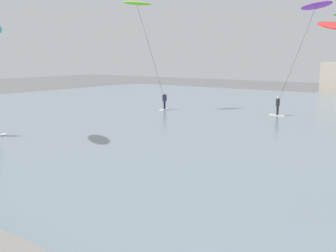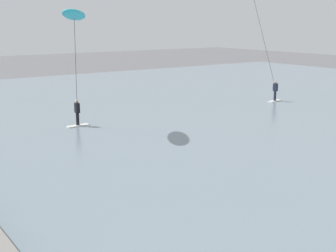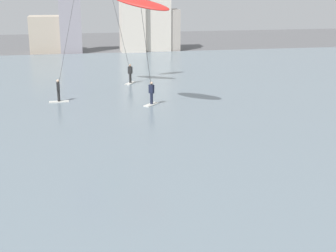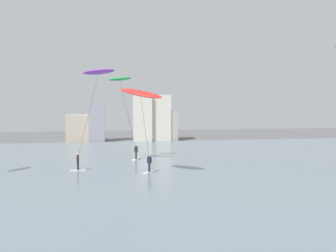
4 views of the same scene
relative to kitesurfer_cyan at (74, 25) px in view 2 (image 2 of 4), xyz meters
name	(u,v)px [view 2 (image 2 of 4)]	position (x,y,z in m)	size (l,w,h in m)	color
kitesurfer_cyan	(74,25)	(0.00, 0.00, 0.00)	(3.20, 2.80, 7.13)	silver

